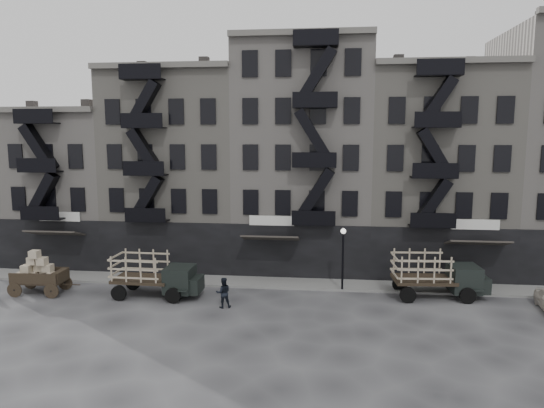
# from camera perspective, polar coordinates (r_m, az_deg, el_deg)

# --- Properties ---
(ground) EXTENTS (140.00, 140.00, 0.00)m
(ground) POSITION_cam_1_polar(r_m,az_deg,el_deg) (30.81, 2.71, -11.54)
(ground) COLOR #38383A
(ground) RESTS_ON ground
(sidewalk) EXTENTS (55.00, 2.50, 0.15)m
(sidewalk) POSITION_cam_1_polar(r_m,az_deg,el_deg) (34.33, 3.11, -9.32)
(sidewalk) COLOR slate
(sidewalk) RESTS_ON ground
(building_west) EXTENTS (10.00, 11.35, 13.20)m
(building_west) POSITION_cam_1_polar(r_m,az_deg,el_deg) (44.67, -22.92, 1.90)
(building_west) COLOR #A09A94
(building_west) RESTS_ON ground
(building_midwest) EXTENTS (10.00, 11.35, 16.20)m
(building_midwest) POSITION_cam_1_polar(r_m,az_deg,el_deg) (40.61, -10.59, 3.96)
(building_midwest) COLOR gray
(building_midwest) RESTS_ON ground
(building_center) EXTENTS (10.00, 11.35, 18.20)m
(building_center) POSITION_cam_1_polar(r_m,az_deg,el_deg) (38.86, 3.70, 5.38)
(building_center) COLOR #A09A94
(building_center) RESTS_ON ground
(building_mideast) EXTENTS (10.00, 11.35, 16.20)m
(building_mideast) POSITION_cam_1_polar(r_m,az_deg,el_deg) (39.75, 18.27, 3.60)
(building_mideast) COLOR gray
(building_mideast) RESTS_ON ground
(lamp_post) EXTENTS (0.36, 0.36, 4.28)m
(lamp_post) POSITION_cam_1_polar(r_m,az_deg,el_deg) (32.48, 8.35, -5.45)
(lamp_post) COLOR black
(lamp_post) RESTS_ON ground
(wagon) EXTENTS (3.48, 1.92, 2.91)m
(wagon) POSITION_cam_1_polar(r_m,az_deg,el_deg) (35.51, -25.83, -6.89)
(wagon) COLOR black
(wagon) RESTS_ON ground
(stake_truck_west) EXTENTS (5.75, 2.51, 2.85)m
(stake_truck_west) POSITION_cam_1_polar(r_m,az_deg,el_deg) (32.34, -13.64, -7.79)
(stake_truck_west) COLOR black
(stake_truck_west) RESTS_ON ground
(stake_truck_east) EXTENTS (6.03, 2.81, 2.95)m
(stake_truck_east) POSITION_cam_1_polar(r_m,az_deg,el_deg) (32.98, 18.82, -7.58)
(stake_truck_east) COLOR black
(stake_truck_east) RESTS_ON ground
(pedestrian_mid) EXTENTS (1.08, 0.95, 1.87)m
(pedestrian_mid) POSITION_cam_1_polar(r_m,az_deg,el_deg) (29.86, -5.75, -10.33)
(pedestrian_mid) COLOR black
(pedestrian_mid) RESTS_ON ground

